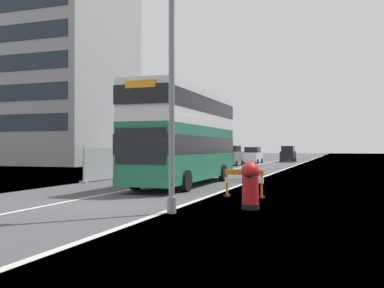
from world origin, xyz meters
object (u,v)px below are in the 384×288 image
(car_far_side, at_px, (288,154))
(double_decker_bus, at_px, (185,135))
(car_oncoming_near, at_px, (212,159))
(car_receding_mid, at_px, (231,156))
(roadworks_barrier, at_px, (244,180))
(red_pillar_postbox, at_px, (250,183))
(lamppost_foreground, at_px, (172,79))
(car_receding_far, at_px, (253,156))

(car_far_side, bearing_deg, double_decker_bus, -90.85)
(double_decker_bus, distance_m, car_oncoming_near, 16.71)
(double_decker_bus, height_order, car_receding_mid, double_decker_bus)
(roadworks_barrier, relative_size, car_far_side, 0.39)
(red_pillar_postbox, bearing_deg, car_receding_mid, 105.30)
(roadworks_barrier, bearing_deg, car_receding_mid, 105.21)
(double_decker_bus, height_order, red_pillar_postbox, double_decker_bus)
(double_decker_bus, bearing_deg, lamppost_foreground, -72.18)
(lamppost_foreground, height_order, red_pillar_postbox, lamppost_foreground)
(car_receding_far, relative_size, car_far_side, 1.01)
(double_decker_bus, xyz_separation_m, car_far_side, (0.59, 39.62, -1.66))
(double_decker_bus, bearing_deg, red_pillar_postbox, -57.09)
(roadworks_barrier, height_order, car_oncoming_near, car_oncoming_near)
(lamppost_foreground, height_order, car_receding_far, lamppost_foreground)
(red_pillar_postbox, xyz_separation_m, roadworks_barrier, (-0.96, 3.33, -0.15))
(roadworks_barrier, height_order, car_far_side, car_far_side)
(lamppost_foreground, relative_size, red_pillar_postbox, 5.66)
(red_pillar_postbox, relative_size, car_oncoming_near, 0.34)
(double_decker_bus, xyz_separation_m, lamppost_foreground, (3.17, -9.86, 1.47))
(roadworks_barrier, bearing_deg, lamppost_foreground, -103.11)
(lamppost_foreground, xyz_separation_m, car_receding_mid, (-7.04, 35.19, -3.11))
(car_oncoming_near, distance_m, car_far_side, 23.69)
(car_receding_mid, bearing_deg, roadworks_barrier, -74.79)
(lamppost_foreground, distance_m, car_receding_mid, 36.02)
(red_pillar_postbox, bearing_deg, car_oncoming_near, 109.58)
(double_decker_bus, distance_m, car_receding_far, 33.19)
(double_decker_bus, height_order, car_far_side, double_decker_bus)
(double_decker_bus, distance_m, lamppost_foreground, 10.46)
(car_receding_far, distance_m, car_far_side, 7.54)
(red_pillar_postbox, xyz_separation_m, car_far_side, (-4.71, 47.80, 0.18))
(red_pillar_postbox, relative_size, roadworks_barrier, 0.94)
(red_pillar_postbox, height_order, car_receding_mid, car_receding_mid)
(car_receding_mid, height_order, car_receding_far, car_receding_mid)
(red_pillar_postbox, relative_size, car_far_side, 0.37)
(car_receding_mid, xyz_separation_m, car_far_side, (4.46, 14.29, -0.02))
(roadworks_barrier, bearing_deg, car_far_side, 94.81)
(red_pillar_postbox, relative_size, car_receding_mid, 0.35)
(car_receding_mid, bearing_deg, car_receding_far, 83.86)
(double_decker_bus, relative_size, roadworks_barrier, 6.97)
(car_receding_far, bearing_deg, car_receding_mid, -96.14)
(lamppost_foreground, bearing_deg, red_pillar_postbox, 38.23)
(car_oncoming_near, xyz_separation_m, car_receding_far, (0.36, 16.74, -0.02))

